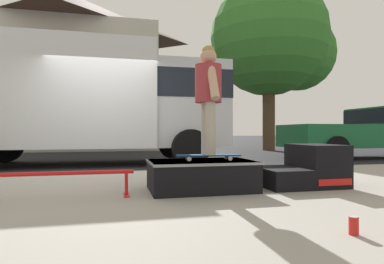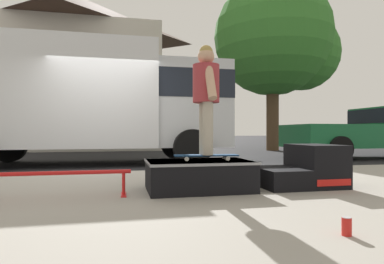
% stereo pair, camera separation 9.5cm
% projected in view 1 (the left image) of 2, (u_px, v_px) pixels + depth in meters
% --- Properties ---
extents(ground_plane, '(140.00, 140.00, 0.00)m').
position_uv_depth(ground_plane, '(102.00, 175.00, 6.31)').
color(ground_plane, black).
extents(sidewalk_slab, '(50.00, 5.00, 0.12)m').
position_uv_depth(sidewalk_slab, '(90.00, 206.00, 3.39)').
color(sidewalk_slab, gray).
rests_on(sidewalk_slab, ground).
extents(skate_box, '(1.26, 0.83, 0.36)m').
position_uv_depth(skate_box, '(201.00, 174.00, 3.97)').
color(skate_box, black).
rests_on(skate_box, sidewalk_slab).
extents(kicker_ramp, '(1.04, 0.77, 0.54)m').
position_uv_depth(kicker_ramp, '(306.00, 169.00, 4.29)').
color(kicker_ramp, black).
rests_on(kicker_ramp, sidewalk_slab).
extents(grind_rail, '(1.53, 0.28, 0.29)m').
position_uv_depth(grind_rail, '(61.00, 178.00, 3.48)').
color(grind_rail, red).
rests_on(grind_rail, sidewalk_slab).
extents(skateboard, '(0.79, 0.26, 0.07)m').
position_uv_depth(skateboard, '(208.00, 156.00, 3.99)').
color(skateboard, navy).
rests_on(skateboard, skate_box).
extents(skater_kid, '(0.33, 0.69, 1.34)m').
position_uv_depth(skater_kid, '(208.00, 90.00, 3.99)').
color(skater_kid, '#B7AD99').
rests_on(skater_kid, skateboard).
extents(soda_can, '(0.07, 0.07, 0.13)m').
position_uv_depth(soda_can, '(354.00, 226.00, 2.24)').
color(soda_can, red).
rests_on(soda_can, sidewalk_slab).
extents(box_truck, '(6.91, 2.63, 3.05)m').
position_uv_depth(box_truck, '(92.00, 98.00, 8.38)').
color(box_truck, white).
rests_on(box_truck, ground).
extents(pickup_truck_green, '(5.70, 2.09, 1.61)m').
position_uv_depth(pickup_truck_green, '(375.00, 130.00, 10.55)').
color(pickup_truck_green, '#196638').
rests_on(pickup_truck_green, ground).
extents(street_tree_main, '(5.85, 5.32, 7.84)m').
position_uv_depth(street_tree_main, '(275.00, 41.00, 15.02)').
color(street_tree_main, brown).
rests_on(street_tree_main, ground).
extents(house_behind, '(9.54, 8.22, 8.40)m').
position_uv_depth(house_behind, '(66.00, 69.00, 17.55)').
color(house_behind, beige).
rests_on(house_behind, ground).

